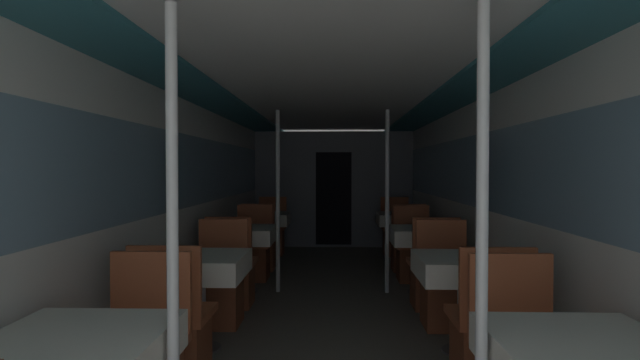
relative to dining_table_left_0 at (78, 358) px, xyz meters
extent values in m
cube|color=silver|center=(-0.43, 2.94, 0.40)|extent=(0.05, 10.37, 2.07)
cube|color=#7A9EB7|center=(-0.42, 2.94, 0.75)|extent=(0.03, 9.54, 0.71)
cube|color=silver|center=(2.46, 2.94, 0.40)|extent=(0.05, 10.37, 2.07)
cube|color=#7A9EB7|center=(2.45, 2.94, 0.75)|extent=(0.03, 9.54, 0.71)
cube|color=silver|center=(1.01, 2.94, 1.49)|extent=(2.89, 10.37, 0.04)
cube|color=#2D707F|center=(-0.17, 2.94, 1.46)|extent=(0.52, 9.96, 0.03)
cube|color=#2D707F|center=(2.20, 2.94, 1.46)|extent=(0.52, 9.96, 0.03)
cube|color=slate|center=(1.01, 6.97, 0.40)|extent=(2.83, 0.08, 2.07)
cube|color=black|center=(1.01, 6.93, 0.24)|extent=(0.64, 0.01, 1.66)
cube|color=#B2B2B7|center=(0.00, 0.00, 0.09)|extent=(0.66, 0.66, 0.02)
cube|color=white|center=(0.00, 0.00, 0.02)|extent=(0.70, 0.70, 0.17)
cube|color=#B25633|center=(0.00, 0.60, -0.18)|extent=(0.46, 0.46, 0.05)
cube|color=#B25633|center=(0.00, 0.81, 0.07)|extent=(0.46, 0.04, 0.46)
cylinder|color=silver|center=(0.39, 0.00, 0.40)|extent=(0.05, 0.05, 2.07)
cylinder|color=#4C4C51|center=(0.00, 1.83, -0.62)|extent=(0.32, 0.32, 0.01)
cylinder|color=#B7B7BC|center=(0.00, 1.83, -0.27)|extent=(0.09, 0.09, 0.70)
cube|color=#B2B2B7|center=(0.00, 1.83, 0.09)|extent=(0.66, 0.66, 0.02)
cube|color=white|center=(0.00, 1.83, 0.02)|extent=(0.70, 0.70, 0.17)
cube|color=brown|center=(0.00, 1.23, -0.42)|extent=(0.39, 0.39, 0.42)
cube|color=#B25633|center=(0.00, 1.23, -0.18)|extent=(0.46, 0.46, 0.05)
cube|color=#B25633|center=(0.00, 1.02, 0.07)|extent=(0.46, 0.04, 0.46)
cube|color=brown|center=(0.00, 2.43, -0.42)|extent=(0.39, 0.39, 0.42)
cube|color=#B25633|center=(0.00, 2.43, -0.18)|extent=(0.46, 0.46, 0.05)
cube|color=#B25633|center=(0.00, 2.64, 0.07)|extent=(0.46, 0.04, 0.46)
cylinder|color=#4C4C51|center=(0.00, 3.66, -0.62)|extent=(0.32, 0.32, 0.01)
cylinder|color=#B7B7BC|center=(0.00, 3.66, -0.27)|extent=(0.09, 0.09, 0.70)
cube|color=#B2B2B7|center=(0.00, 3.66, 0.09)|extent=(0.66, 0.66, 0.02)
cube|color=white|center=(0.00, 3.66, 0.02)|extent=(0.70, 0.70, 0.17)
cube|color=brown|center=(0.00, 3.06, -0.42)|extent=(0.39, 0.39, 0.42)
cube|color=#B25633|center=(0.00, 3.06, -0.18)|extent=(0.46, 0.46, 0.05)
cube|color=#B25633|center=(0.00, 2.85, 0.07)|extent=(0.46, 0.04, 0.46)
cube|color=brown|center=(0.00, 4.26, -0.42)|extent=(0.39, 0.39, 0.42)
cube|color=#B25633|center=(0.00, 4.26, -0.18)|extent=(0.46, 0.46, 0.05)
cube|color=#B25633|center=(0.00, 4.47, 0.07)|extent=(0.46, 0.04, 0.46)
cylinder|color=silver|center=(0.39, 3.66, 0.40)|extent=(0.05, 0.05, 2.07)
cylinder|color=#4C4C51|center=(0.00, 5.49, -0.62)|extent=(0.32, 0.32, 0.01)
cylinder|color=#B7B7BC|center=(0.00, 5.49, -0.27)|extent=(0.09, 0.09, 0.70)
cube|color=#B2B2B7|center=(0.00, 5.49, 0.09)|extent=(0.66, 0.66, 0.02)
cube|color=white|center=(0.00, 5.49, 0.02)|extent=(0.70, 0.70, 0.17)
cube|color=brown|center=(0.00, 4.89, -0.42)|extent=(0.39, 0.39, 0.42)
cube|color=#B25633|center=(0.00, 4.89, -0.18)|extent=(0.46, 0.46, 0.05)
cube|color=#B25633|center=(0.00, 4.68, 0.07)|extent=(0.46, 0.04, 0.46)
cube|color=brown|center=(0.00, 6.09, -0.42)|extent=(0.39, 0.39, 0.42)
cube|color=#B25633|center=(0.00, 6.09, -0.18)|extent=(0.46, 0.46, 0.05)
cube|color=#B25633|center=(0.00, 6.30, 0.07)|extent=(0.46, 0.04, 0.46)
cube|color=#B2B2B7|center=(2.03, 0.00, 0.09)|extent=(0.66, 0.66, 0.02)
cube|color=white|center=(2.03, 0.00, 0.02)|extent=(0.70, 0.70, 0.17)
cube|color=#B25633|center=(2.03, 0.60, -0.18)|extent=(0.46, 0.46, 0.05)
cube|color=#B25633|center=(2.03, 0.81, 0.07)|extent=(0.46, 0.04, 0.46)
cylinder|color=silver|center=(1.64, 0.00, 0.40)|extent=(0.05, 0.05, 2.07)
cylinder|color=#4C4C51|center=(2.03, 1.83, -0.62)|extent=(0.32, 0.32, 0.01)
cylinder|color=#B7B7BC|center=(2.03, 1.83, -0.27)|extent=(0.09, 0.09, 0.70)
cube|color=#B2B2B7|center=(2.03, 1.83, 0.09)|extent=(0.66, 0.66, 0.02)
cube|color=white|center=(2.03, 1.83, 0.02)|extent=(0.70, 0.70, 0.17)
cube|color=brown|center=(2.03, 1.23, -0.42)|extent=(0.39, 0.39, 0.42)
cube|color=#B25633|center=(2.03, 1.23, -0.18)|extent=(0.46, 0.46, 0.05)
cube|color=#B25633|center=(2.03, 1.02, 0.07)|extent=(0.46, 0.04, 0.46)
cube|color=brown|center=(2.03, 2.43, -0.42)|extent=(0.39, 0.39, 0.42)
cube|color=#B25633|center=(2.03, 2.43, -0.18)|extent=(0.46, 0.46, 0.05)
cube|color=#B25633|center=(2.03, 2.64, 0.07)|extent=(0.46, 0.04, 0.46)
cylinder|color=#4C4C51|center=(2.03, 3.66, -0.62)|extent=(0.32, 0.32, 0.01)
cylinder|color=#B7B7BC|center=(2.03, 3.66, -0.27)|extent=(0.09, 0.09, 0.70)
cube|color=#B2B2B7|center=(2.03, 3.66, 0.09)|extent=(0.66, 0.66, 0.02)
cube|color=white|center=(2.03, 3.66, 0.02)|extent=(0.70, 0.70, 0.17)
cube|color=brown|center=(2.03, 3.06, -0.42)|extent=(0.39, 0.39, 0.42)
cube|color=#B25633|center=(2.03, 3.06, -0.18)|extent=(0.46, 0.46, 0.05)
cube|color=#B25633|center=(2.03, 2.85, 0.07)|extent=(0.46, 0.04, 0.46)
cube|color=brown|center=(2.03, 4.26, -0.42)|extent=(0.39, 0.39, 0.42)
cube|color=#B25633|center=(2.03, 4.26, -0.18)|extent=(0.46, 0.46, 0.05)
cube|color=#B25633|center=(2.03, 4.47, 0.07)|extent=(0.46, 0.04, 0.46)
cylinder|color=silver|center=(1.64, 3.66, 0.40)|extent=(0.05, 0.05, 2.07)
cylinder|color=#4C4C51|center=(2.03, 5.49, -0.62)|extent=(0.32, 0.32, 0.01)
cylinder|color=#B7B7BC|center=(2.03, 5.49, -0.27)|extent=(0.09, 0.09, 0.70)
cube|color=#B2B2B7|center=(2.03, 5.49, 0.09)|extent=(0.66, 0.66, 0.02)
cube|color=white|center=(2.03, 5.49, 0.02)|extent=(0.70, 0.70, 0.17)
cube|color=brown|center=(2.03, 4.89, -0.42)|extent=(0.39, 0.39, 0.42)
cube|color=#B25633|center=(2.03, 4.89, -0.18)|extent=(0.46, 0.46, 0.05)
cube|color=#B25633|center=(2.03, 4.68, 0.07)|extent=(0.46, 0.04, 0.46)
cube|color=brown|center=(2.03, 6.09, -0.42)|extent=(0.39, 0.39, 0.42)
cube|color=#B25633|center=(2.03, 6.09, -0.18)|extent=(0.46, 0.46, 0.05)
cube|color=#B25633|center=(2.03, 6.30, 0.07)|extent=(0.46, 0.04, 0.46)
camera|label=1|loc=(1.06, -1.99, 0.78)|focal=28.00mm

